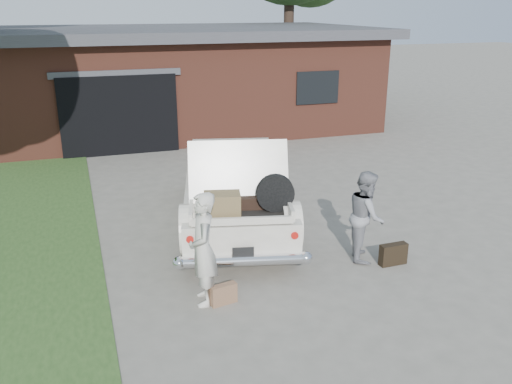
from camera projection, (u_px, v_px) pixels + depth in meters
name	position (u px, v px, depth m)	size (l,w,h in m)	color
ground	(268.00, 268.00, 8.68)	(90.00, 90.00, 0.00)	gray
house	(182.00, 76.00, 18.70)	(12.80, 7.80, 3.30)	brown
sedan	(234.00, 189.00, 10.22)	(2.96, 5.18, 1.96)	white
woman_left	(203.00, 249.00, 7.45)	(0.59, 0.39, 1.63)	beige
woman_right	(366.00, 216.00, 8.82)	(0.73, 0.57, 1.49)	gray
suitcase_left	(224.00, 294.00, 7.61)	(0.38, 0.12, 0.30)	#906649
suitcase_right	(393.00, 254.00, 8.76)	(0.46, 0.15, 0.36)	black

